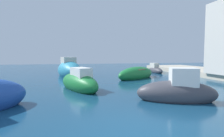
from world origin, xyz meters
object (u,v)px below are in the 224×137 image
object	(u,v)px
moored_boat_2	(177,91)
moored_boat_3	(136,74)
moored_boat_6	(69,70)
moored_boat_0	(79,82)
moored_boat_7	(155,70)

from	to	relation	value
moored_boat_2	moored_boat_3	distance (m)	8.21
moored_boat_2	moored_boat_3	size ratio (longest dim) A/B	0.78
moored_boat_2	moored_boat_6	distance (m)	12.64
moored_boat_0	moored_boat_7	bearing A→B (deg)	-67.12
moored_boat_2	moored_boat_3	xyz separation A→B (m)	(1.16, 8.12, -0.06)
moored_boat_3	moored_boat_6	size ratio (longest dim) A/B	0.85
moored_boat_3	moored_boat_6	bearing A→B (deg)	112.58
moored_boat_0	moored_boat_6	bearing A→B (deg)	-15.58
moored_boat_3	moored_boat_7	distance (m)	6.05
moored_boat_0	moored_boat_6	world-z (taller)	moored_boat_6
moored_boat_2	moored_boat_6	bearing A→B (deg)	-46.28
moored_boat_0	moored_boat_6	distance (m)	7.81
moored_boat_3	moored_boat_6	distance (m)	6.90
moored_boat_0	moored_boat_3	world-z (taller)	moored_boat_0
moored_boat_0	moored_boat_2	bearing A→B (deg)	-153.37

